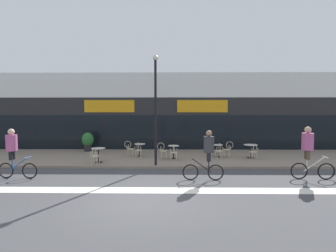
# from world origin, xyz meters

# --- Properties ---
(ground_plane) EXTENTS (120.00, 120.00, 0.00)m
(ground_plane) POSITION_xyz_m (0.00, 0.00, 0.00)
(ground_plane) COLOR #424244
(sidewalk_slab) EXTENTS (40.00, 5.50, 0.12)m
(sidewalk_slab) POSITION_xyz_m (0.00, 7.25, 0.06)
(sidewalk_slab) COLOR gray
(sidewalk_slab) RESTS_ON ground
(storefront_facade) EXTENTS (40.00, 4.06, 5.43)m
(storefront_facade) POSITION_xyz_m (0.00, 11.96, 2.70)
(storefront_facade) COLOR silver
(storefront_facade) RESTS_ON ground
(bike_lane_stripe) EXTENTS (36.00, 0.70, 0.01)m
(bike_lane_stripe) POSITION_xyz_m (0.00, 1.07, 0.00)
(bike_lane_stripe) COLOR silver
(bike_lane_stripe) RESTS_ON ground
(bistro_table_0) EXTENTS (0.72, 0.72, 0.75)m
(bistro_table_0) POSITION_xyz_m (-2.73, 5.44, 0.66)
(bistro_table_0) COLOR black
(bistro_table_0) RESTS_ON sidewalk_slab
(bistro_table_1) EXTENTS (0.63, 0.63, 0.74)m
(bistro_table_1) POSITION_xyz_m (-0.79, 7.32, 0.64)
(bistro_table_1) COLOR black
(bistro_table_1) RESTS_ON sidewalk_slab
(bistro_table_2) EXTENTS (0.62, 0.62, 0.74)m
(bistro_table_2) POSITION_xyz_m (1.20, 6.57, 0.64)
(bistro_table_2) COLOR black
(bistro_table_2) RESTS_ON sidewalk_slab
(bistro_table_3) EXTENTS (0.63, 0.63, 0.72)m
(bistro_table_3) POSITION_xyz_m (3.76, 7.14, 0.63)
(bistro_table_3) COLOR black
(bistro_table_3) RESTS_ON sidewalk_slab
(bistro_table_4) EXTENTS (0.76, 0.76, 0.76)m
(bistro_table_4) POSITION_xyz_m (5.61, 6.86, 0.67)
(bistro_table_4) COLOR black
(bistro_table_4) RESTS_ON sidewalk_slab
(cafe_chair_0_near) EXTENTS (0.45, 0.60, 0.90)m
(cafe_chair_0_near) POSITION_xyz_m (-2.74, 4.81, 0.64)
(cafe_chair_0_near) COLOR beige
(cafe_chair_0_near) RESTS_ON sidewalk_slab
(cafe_chair_1_near) EXTENTS (0.45, 0.60, 0.90)m
(cafe_chair_1_near) POSITION_xyz_m (-0.80, 6.70, 0.64)
(cafe_chair_1_near) COLOR beige
(cafe_chair_1_near) RESTS_ON sidewalk_slab
(cafe_chair_1_side) EXTENTS (0.59, 0.44, 0.90)m
(cafe_chair_1_side) POSITION_xyz_m (-1.42, 7.33, 0.64)
(cafe_chair_1_side) COLOR beige
(cafe_chair_1_side) RESTS_ON sidewalk_slab
(cafe_chair_2_near) EXTENTS (0.43, 0.59, 0.90)m
(cafe_chair_2_near) POSITION_xyz_m (1.21, 5.94, 0.64)
(cafe_chair_2_near) COLOR beige
(cafe_chair_2_near) RESTS_ON sidewalk_slab
(cafe_chair_2_side) EXTENTS (0.58, 0.41, 0.90)m
(cafe_chair_2_side) POSITION_xyz_m (0.58, 6.56, 0.64)
(cafe_chair_2_side) COLOR beige
(cafe_chair_2_side) RESTS_ON sidewalk_slab
(cafe_chair_3_near) EXTENTS (0.44, 0.59, 0.90)m
(cafe_chair_3_near) POSITION_xyz_m (3.77, 6.51, 0.64)
(cafe_chair_3_near) COLOR beige
(cafe_chair_3_near) RESTS_ON sidewalk_slab
(cafe_chair_3_side) EXTENTS (0.58, 0.40, 0.90)m
(cafe_chair_3_side) POSITION_xyz_m (4.39, 7.14, 0.64)
(cafe_chair_3_side) COLOR beige
(cafe_chair_3_side) RESTS_ON sidewalk_slab
(cafe_chair_4_near) EXTENTS (0.44, 0.60, 0.90)m
(cafe_chair_4_near) POSITION_xyz_m (5.62, 6.23, 0.64)
(cafe_chair_4_near) COLOR beige
(cafe_chair_4_near) RESTS_ON sidewalk_slab
(planter_pot) EXTENTS (0.77, 0.77, 1.24)m
(planter_pot) POSITION_xyz_m (-4.48, 9.17, 0.81)
(planter_pot) COLOR #232326
(planter_pot) RESTS_ON sidewalk_slab
(lamp_post) EXTENTS (0.26, 0.26, 5.41)m
(lamp_post) POSITION_xyz_m (0.30, 4.84, 3.23)
(lamp_post) COLOR black
(lamp_post) RESTS_ON sidewalk_slab
(cyclist_0) EXTENTS (1.68, 0.49, 2.08)m
(cyclist_0) POSITION_xyz_m (-5.49, 2.63, 1.22)
(cyclist_0) COLOR black
(cyclist_0) RESTS_ON ground
(cyclist_1) EXTENTS (1.77, 0.52, 2.18)m
(cyclist_1) POSITION_xyz_m (6.71, 2.64, 1.27)
(cyclist_1) COLOR black
(cyclist_1) RESTS_ON ground
(cyclist_2) EXTENTS (1.67, 0.48, 2.04)m
(cyclist_2) POSITION_xyz_m (2.54, 2.44, 1.19)
(cyclist_2) COLOR black
(cyclist_2) RESTS_ON ground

